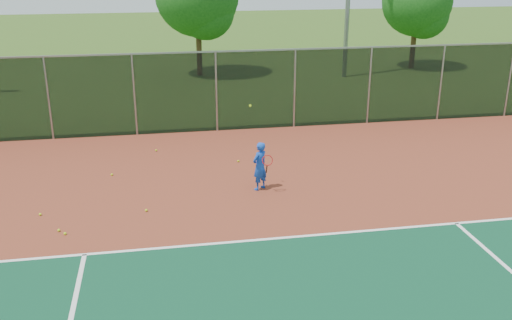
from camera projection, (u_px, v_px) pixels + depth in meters
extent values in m
plane|color=#2E5016|center=(438.00, 300.00, 11.15)|extent=(120.00, 120.00, 0.00)
cube|color=brown|center=(397.00, 250.00, 12.99)|extent=(30.00, 20.00, 0.02)
cube|color=white|center=(456.00, 223.00, 14.24)|extent=(22.00, 0.10, 0.00)
cube|color=black|center=(295.00, 89.00, 21.73)|extent=(30.00, 0.04, 3.00)
cube|color=gray|center=(295.00, 49.00, 21.22)|extent=(30.00, 0.06, 0.06)
imported|color=#1344B8|center=(260.00, 166.00, 16.10)|extent=(0.61, 0.58, 1.41)
cylinder|color=black|center=(267.00, 169.00, 15.89)|extent=(0.03, 0.15, 0.27)
torus|color=#A51414|center=(267.00, 160.00, 15.70)|extent=(0.30, 0.13, 0.29)
sphere|color=#BDE11A|center=(250.00, 106.00, 15.55)|extent=(0.07, 0.07, 0.07)
sphere|color=#BDE11A|center=(238.00, 161.00, 18.44)|extent=(0.07, 0.07, 0.07)
sphere|color=#BDE11A|center=(156.00, 150.00, 19.45)|extent=(0.07, 0.07, 0.07)
sphere|color=#BDE11A|center=(65.00, 234.00, 13.66)|extent=(0.07, 0.07, 0.07)
sphere|color=#BDE11A|center=(146.00, 210.00, 14.90)|extent=(0.07, 0.07, 0.07)
sphere|color=#BDE11A|center=(40.00, 214.00, 14.67)|extent=(0.07, 0.07, 0.07)
sphere|color=#BDE11A|center=(112.00, 175.00, 17.31)|extent=(0.07, 0.07, 0.07)
sphere|color=#BDE11A|center=(59.00, 230.00, 13.83)|extent=(0.07, 0.07, 0.07)
cylinder|color=#3C2715|center=(199.00, 52.00, 31.28)|extent=(0.30, 0.30, 2.53)
sphere|color=#134A13|center=(206.00, 11.00, 30.30)|extent=(3.10, 3.10, 3.10)
cylinder|color=#3C2715|center=(413.00, 49.00, 33.32)|extent=(0.30, 0.30, 2.23)
sphere|color=#134A13|center=(417.00, 1.00, 32.39)|extent=(3.97, 3.97, 3.97)
sphere|color=#134A13|center=(425.00, 15.00, 32.43)|extent=(2.73, 2.73, 2.73)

